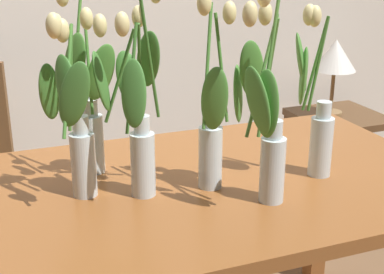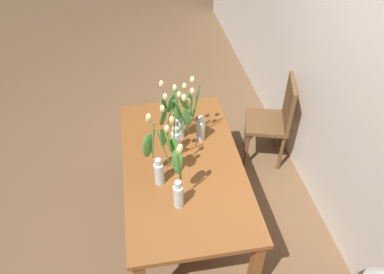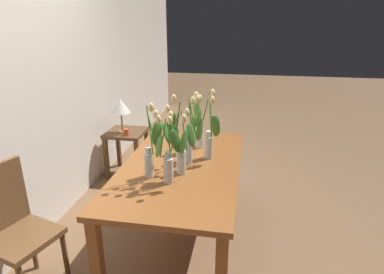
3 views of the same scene
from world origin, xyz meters
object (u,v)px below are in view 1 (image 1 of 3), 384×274
(tulip_vase_3, at_px, (136,115))
(side_table, at_px, (338,135))
(dining_table, at_px, (189,211))
(tulip_vase_1, at_px, (267,129))
(tulip_vase_4, at_px, (90,116))
(tulip_vase_5, at_px, (215,131))
(pillar_candle, at_px, (325,113))
(tulip_vase_0, at_px, (316,118))
(tulip_vase_2, at_px, (75,129))
(table_lamp, at_px, (335,57))

(tulip_vase_3, distance_m, side_table, 1.74)
(dining_table, relative_size, tulip_vase_1, 2.75)
(tulip_vase_4, bearing_deg, side_table, 27.88)
(dining_table, xyz_separation_m, tulip_vase_5, (0.05, -0.06, 0.27))
(side_table, distance_m, pillar_candle, 0.21)
(side_table, bearing_deg, dining_table, -142.42)
(tulip_vase_4, height_order, side_table, tulip_vase_4)
(tulip_vase_0, bearing_deg, tulip_vase_4, 158.81)
(tulip_vase_4, bearing_deg, tulip_vase_5, -36.58)
(dining_table, bearing_deg, tulip_vase_4, 147.38)
(tulip_vase_2, distance_m, side_table, 1.85)
(pillar_candle, bearing_deg, table_lamp, 42.06)
(table_lamp, bearing_deg, pillar_candle, -137.94)
(tulip_vase_0, bearing_deg, tulip_vase_1, -153.09)
(tulip_vase_0, distance_m, tulip_vase_4, 0.66)
(tulip_vase_3, height_order, tulip_vase_4, tulip_vase_3)
(tulip_vase_3, relative_size, side_table, 1.04)
(tulip_vase_1, height_order, tulip_vase_5, tulip_vase_1)
(dining_table, distance_m, pillar_candle, 1.38)
(dining_table, bearing_deg, tulip_vase_0, -12.27)
(tulip_vase_1, bearing_deg, table_lamp, 48.33)
(dining_table, xyz_separation_m, side_table, (1.21, 0.93, -0.22))
(tulip_vase_1, xyz_separation_m, side_table, (1.06, 1.12, -0.52))
(tulip_vase_5, xyz_separation_m, table_lamp, (1.11, 1.01, -0.06))
(dining_table, bearing_deg, tulip_vase_2, 178.38)
(tulip_vase_5, bearing_deg, side_table, 40.72)
(tulip_vase_2, relative_size, tulip_vase_3, 0.90)
(dining_table, bearing_deg, table_lamp, 39.26)
(tulip_vase_1, distance_m, tulip_vase_2, 0.50)
(tulip_vase_0, relative_size, side_table, 0.92)
(tulip_vase_4, bearing_deg, dining_table, -32.62)
(tulip_vase_5, distance_m, side_table, 1.60)
(tulip_vase_1, distance_m, pillar_candle, 1.46)
(table_lamp, xyz_separation_m, pillar_candle, (-0.09, -0.08, -0.27))
(tulip_vase_3, bearing_deg, tulip_vase_5, -13.92)
(tulip_vase_2, bearing_deg, table_lamp, 32.47)
(tulip_vase_5, bearing_deg, tulip_vase_4, 143.42)
(tulip_vase_2, relative_size, side_table, 0.94)
(dining_table, xyz_separation_m, tulip_vase_0, (0.37, -0.08, 0.27))
(dining_table, distance_m, tulip_vase_4, 0.41)
(tulip_vase_0, height_order, tulip_vase_5, tulip_vase_5)
(tulip_vase_2, distance_m, tulip_vase_4, 0.17)
(dining_table, height_order, side_table, dining_table)
(tulip_vase_3, xyz_separation_m, tulip_vase_4, (-0.09, 0.17, -0.04))
(tulip_vase_4, distance_m, pillar_candle, 1.54)
(tulip_vase_1, xyz_separation_m, table_lamp, (1.02, 1.14, -0.09))
(tulip_vase_0, distance_m, table_lamp, 1.30)
(tulip_vase_5, bearing_deg, dining_table, 129.31)
(tulip_vase_0, distance_m, tulip_vase_1, 0.25)
(pillar_candle, bearing_deg, tulip_vase_4, -151.73)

